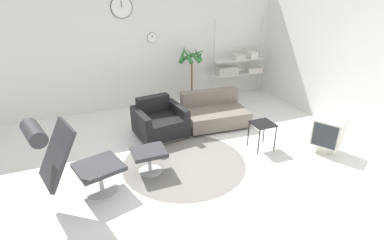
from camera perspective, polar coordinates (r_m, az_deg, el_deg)
name	(u,v)px	position (r m, az deg, el deg)	size (l,w,h in m)	color
ground_plane	(192,159)	(5.04, -0.05, -7.45)	(12.00, 12.00, 0.00)	white
wall_back	(147,45)	(6.98, -8.66, 13.87)	(12.00, 0.09, 2.80)	silver
wall_right	(352,59)	(6.33, 28.23, 10.14)	(0.06, 12.00, 2.80)	silver
round_rug	(184,163)	(4.94, -1.51, -8.13)	(2.00, 2.00, 0.01)	slate
lounge_chair	(68,156)	(4.06, -22.48, -6.30)	(1.16, 0.81, 1.24)	#BCBCC1
ottoman	(149,155)	(4.63, -8.16, -6.70)	(0.50, 0.43, 0.38)	#BCBCC1
armchair_red	(159,122)	(5.71, -6.22, -0.45)	(0.98, 0.91, 0.71)	silver
couch_low	(214,113)	(6.18, 4.24, 1.28)	(1.29, 0.94, 0.65)	black
side_table	(263,127)	(5.30, 13.29, -1.24)	(0.37, 0.37, 0.49)	black
crt_television	(328,134)	(5.62, 24.44, -2.42)	(0.57, 0.58, 0.60)	beige
potted_plant	(192,82)	(6.94, -0.02, 7.34)	(0.69, 0.61, 1.44)	#333338
shelf_unit	(238,66)	(7.61, 8.81, 10.17)	(1.35, 0.28, 1.94)	#BCBCC1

